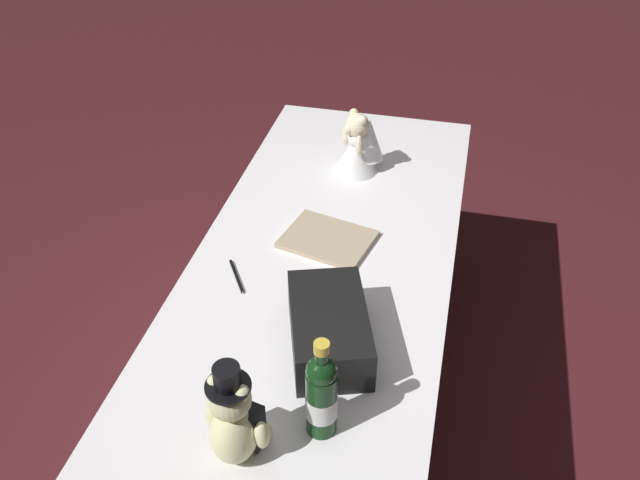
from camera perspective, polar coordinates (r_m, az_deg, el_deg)
The scene contains 8 objects.
ground_plane at distance 2.53m, azimuth -0.00°, elevation -15.31°, with size 12.00×12.00×0.00m, color #47191E.
reception_table at distance 2.24m, azimuth -0.00°, elevation -9.58°, with size 2.00×0.77×0.75m, color white.
teddy_bear_groom at distance 1.48m, azimuth -7.25°, elevation -14.99°, with size 0.15×0.15×0.28m.
teddy_bear_bride at distance 2.38m, azimuth 3.47°, elevation 8.11°, with size 0.20×0.20×0.23m.
champagne_bottle at distance 1.50m, azimuth 0.13°, elevation -12.99°, with size 0.07×0.07×0.28m.
signing_pen at distance 1.96m, azimuth -7.09°, elevation -3.17°, with size 0.14×0.09×0.01m.
gift_case_black at distance 1.71m, azimuth 0.77°, elevation -7.55°, with size 0.37×0.29×0.12m.
guestbook at distance 2.08m, azimuth 0.65°, elevation 0.07°, with size 0.20×0.27×0.02m, color tan.
Camera 1 is at (1.48, 0.35, 2.02)m, focal length 37.56 mm.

